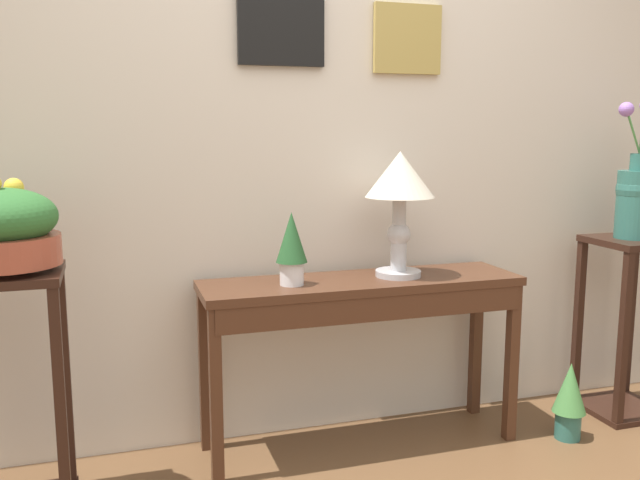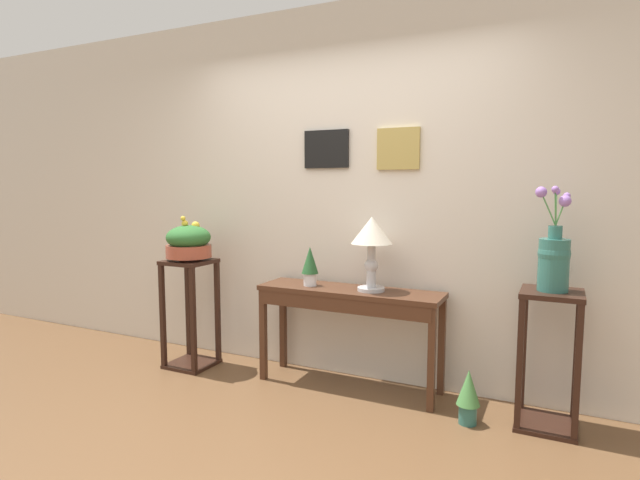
# 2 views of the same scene
# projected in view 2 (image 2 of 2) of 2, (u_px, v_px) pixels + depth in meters

# --- Properties ---
(ground_plane) EXTENTS (12.00, 12.00, 0.01)m
(ground_plane) POSITION_uv_depth(u_px,v_px,m) (238.00, 466.00, 2.67)
(ground_plane) COLOR brown
(back_wall_with_art) EXTENTS (9.00, 0.13, 2.80)m
(back_wall_with_art) POSITION_uv_depth(u_px,v_px,m) (348.00, 194.00, 3.85)
(back_wall_with_art) COLOR beige
(back_wall_with_art) RESTS_ON ground
(console_table) EXTENTS (1.33, 0.36, 0.73)m
(console_table) POSITION_uv_depth(u_px,v_px,m) (348.00, 304.00, 3.61)
(console_table) COLOR #472819
(console_table) RESTS_ON ground
(table_lamp) EXTENTS (0.29, 0.29, 0.52)m
(table_lamp) POSITION_uv_depth(u_px,v_px,m) (372.00, 237.00, 3.51)
(table_lamp) COLOR #B7B7BC
(table_lamp) RESTS_ON console_table
(potted_plant_on_console) EXTENTS (0.12, 0.12, 0.29)m
(potted_plant_on_console) POSITION_uv_depth(u_px,v_px,m) (310.00, 264.00, 3.72)
(potted_plant_on_console) COLOR silver
(potted_plant_on_console) RESTS_ON console_table
(pedestal_stand_left) EXTENTS (0.35, 0.35, 0.87)m
(pedestal_stand_left) POSITION_uv_depth(u_px,v_px,m) (191.00, 313.00, 4.08)
(pedestal_stand_left) COLOR black
(pedestal_stand_left) RESTS_ON ground
(planter_bowl_wide_left) EXTENTS (0.36, 0.36, 0.35)m
(planter_bowl_wide_left) POSITION_uv_depth(u_px,v_px,m) (189.00, 242.00, 4.02)
(planter_bowl_wide_left) COLOR #9E4733
(planter_bowl_wide_left) RESTS_ON pedestal_stand_left
(pedestal_stand_right) EXTENTS (0.35, 0.35, 0.84)m
(pedestal_stand_right) POSITION_uv_depth(u_px,v_px,m) (549.00, 360.00, 3.05)
(pedestal_stand_right) COLOR black
(pedestal_stand_right) RESTS_ON ground
(flower_vase_tall_right) EXTENTS (0.21, 0.20, 0.62)m
(flower_vase_tall_right) POSITION_uv_depth(u_px,v_px,m) (554.00, 257.00, 2.98)
(flower_vase_tall_right) COLOR #2D665B
(flower_vase_tall_right) RESTS_ON pedestal_stand_right
(potted_plant_floor) EXTENTS (0.14, 0.14, 0.35)m
(potted_plant_floor) POSITION_uv_depth(u_px,v_px,m) (468.00, 394.00, 3.10)
(potted_plant_floor) COLOR #2D665B
(potted_plant_floor) RESTS_ON ground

